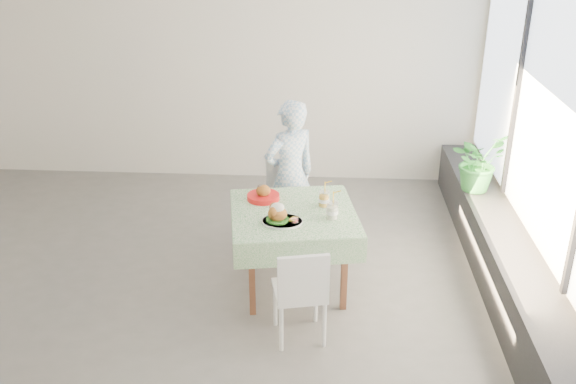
# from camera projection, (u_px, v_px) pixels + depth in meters

# --- Properties ---
(floor) EXTENTS (6.00, 6.00, 0.00)m
(floor) POSITION_uv_depth(u_px,v_px,m) (189.00, 279.00, 5.83)
(floor) COLOR #5A5855
(floor) RESTS_ON ground
(wall_back) EXTENTS (6.00, 0.02, 2.80)m
(wall_back) POSITION_uv_depth(u_px,v_px,m) (225.00, 65.00, 7.55)
(wall_back) COLOR silver
(wall_back) RESTS_ON ground
(wall_front) EXTENTS (6.00, 0.02, 2.80)m
(wall_front) POSITION_uv_depth(u_px,v_px,m) (60.00, 305.00, 2.99)
(wall_front) COLOR silver
(wall_front) RESTS_ON ground
(wall_right) EXTENTS (0.02, 5.00, 2.80)m
(wall_right) POSITION_uv_depth(u_px,v_px,m) (551.00, 141.00, 5.09)
(wall_right) COLOR silver
(wall_right) RESTS_ON ground
(window_pane) EXTENTS (0.01, 4.80, 2.18)m
(window_pane) POSITION_uv_depth(u_px,v_px,m) (552.00, 110.00, 4.99)
(window_pane) COLOR #D1E0F9
(window_pane) RESTS_ON ground
(window_ledge) EXTENTS (0.40, 4.80, 0.50)m
(window_ledge) POSITION_uv_depth(u_px,v_px,m) (505.00, 265.00, 5.57)
(window_ledge) COLOR black
(window_ledge) RESTS_ON ground
(cafe_table) EXTENTS (1.20, 1.20, 0.74)m
(cafe_table) POSITION_uv_depth(u_px,v_px,m) (293.00, 241.00, 5.54)
(cafe_table) COLOR brown
(cafe_table) RESTS_ON ground
(chair_far) EXTENTS (0.47, 0.47, 0.86)m
(chair_far) POSITION_uv_depth(u_px,v_px,m) (289.00, 221.00, 6.32)
(chair_far) COLOR white
(chair_far) RESTS_ON ground
(chair_near) EXTENTS (0.46, 0.46, 0.81)m
(chair_near) POSITION_uv_depth(u_px,v_px,m) (299.00, 310.00, 4.96)
(chair_near) COLOR white
(chair_near) RESTS_ON ground
(diner) EXTENTS (0.65, 0.60, 1.50)m
(diner) POSITION_uv_depth(u_px,v_px,m) (290.00, 176.00, 6.12)
(diner) COLOR #86B2D7
(diner) RESTS_ON ground
(main_dish) EXTENTS (0.34, 0.34, 0.17)m
(main_dish) POSITION_uv_depth(u_px,v_px,m) (280.00, 216.00, 5.21)
(main_dish) COLOR white
(main_dish) RESTS_ON cafe_table
(juice_cup_orange) EXTENTS (0.10, 0.10, 0.27)m
(juice_cup_orange) POSITION_uv_depth(u_px,v_px,m) (324.00, 199.00, 5.50)
(juice_cup_orange) COLOR white
(juice_cup_orange) RESTS_ON cafe_table
(juice_cup_lemonade) EXTENTS (0.10, 0.10, 0.29)m
(juice_cup_lemonade) POSITION_uv_depth(u_px,v_px,m) (332.00, 211.00, 5.28)
(juice_cup_lemonade) COLOR white
(juice_cup_lemonade) RESTS_ON cafe_table
(second_dish) EXTENTS (0.29, 0.29, 0.14)m
(second_dish) POSITION_uv_depth(u_px,v_px,m) (263.00, 195.00, 5.63)
(second_dish) COLOR red
(second_dish) RESTS_ON cafe_table
(potted_plant) EXTENTS (0.71, 0.70, 0.60)m
(potted_plant) POSITION_uv_depth(u_px,v_px,m) (478.00, 161.00, 6.34)
(potted_plant) COLOR #257037
(potted_plant) RESTS_ON window_ledge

